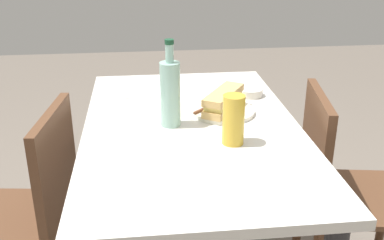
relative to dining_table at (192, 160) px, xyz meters
The scene contains 10 objects.
dining_table is the anchor object (origin of this frame).
chair_far 0.58m from the dining_table, 91.08° to the left, with size 0.45×0.45×0.85m.
chair_near 0.58m from the dining_table, 87.67° to the right, with size 0.46×0.46×0.85m.
plate_near 0.21m from the dining_table, 51.88° to the right, with size 0.22×0.22×0.01m, color silver.
baguette_sandwich_near 0.24m from the dining_table, 51.88° to the right, with size 0.23×0.18×0.07m.
knife_near 0.20m from the dining_table, 32.02° to the right, with size 0.13×0.14×0.01m.
water_bottle 0.26m from the dining_table, 79.12° to the left, with size 0.07×0.07×0.29m.
beer_glass 0.28m from the dining_table, 143.47° to the right, with size 0.07×0.07×0.16m, color gold.
olive_bowl 0.40m from the dining_table, 44.39° to the right, with size 0.10×0.10×0.03m, color silver.
paper_napkin 0.43m from the dining_table, 28.94° to the left, with size 0.14×0.14×0.00m, color white.
Camera 1 is at (-1.42, 0.16, 1.40)m, focal length 43.48 mm.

